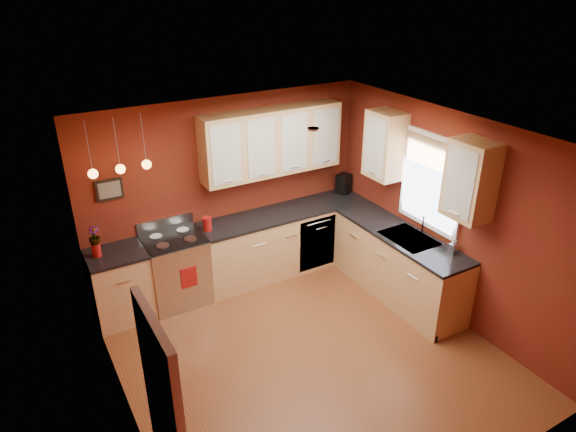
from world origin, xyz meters
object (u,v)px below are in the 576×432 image
sink (409,240)px  coffee_maker (344,184)px  red_canister (207,224)px  gas_range (177,269)px  soap_pump (453,246)px

sink → coffee_maker: size_ratio=2.37×
red_canister → gas_range: bearing=179.3°
coffee_maker → soap_pump: 2.17m
gas_range → red_canister: size_ratio=5.91×
sink → red_canister: size_ratio=3.73×
red_canister → soap_pump: 3.11m
gas_range → coffee_maker: 2.82m
sink → soap_pump: size_ratio=3.86×
coffee_maker → red_canister: bearing=163.6°
sink → soap_pump: sink is taller
sink → red_canister: bearing=145.2°
gas_range → red_canister: 0.73m
coffee_maker → soap_pump: bearing=-108.2°
gas_range → soap_pump: bearing=-36.1°
gas_range → coffee_maker: (2.76, 0.12, 0.60)m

